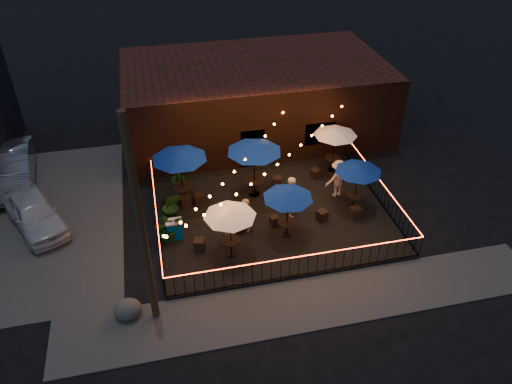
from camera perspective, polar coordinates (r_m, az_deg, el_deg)
ground at (r=20.81m, az=3.23°, el=-6.10°), size 110.00×110.00×0.00m
patio at (r=22.24m, az=1.86°, el=-2.62°), size 10.00×8.00×0.15m
sidewalk at (r=18.61m, az=5.97°, el=-12.52°), size 18.00×2.50×0.05m
brick_building at (r=28.10m, az=-0.16°, el=10.68°), size 14.00×8.00×4.00m
utility_pole at (r=15.74m, az=-12.96°, el=-4.11°), size 0.26×0.26×8.00m
fence_front at (r=18.97m, az=4.93°, el=-8.51°), size 10.00×0.04×1.04m
fence_left at (r=21.40m, az=-11.21°, el=-3.17°), size 0.04×8.00×1.04m
fence_right at (r=23.45m, az=13.81°, el=0.26°), size 0.04×8.00×1.04m
festoon_lights at (r=20.38m, az=-0.55°, el=1.88°), size 10.02×8.72×1.32m
cafe_table_0 at (r=18.87m, az=-3.01°, el=-2.46°), size 2.14×2.14×2.26m
cafe_table_1 at (r=21.78m, az=-8.76°, el=4.15°), size 3.19×3.19×2.70m
cafe_table_2 at (r=19.81m, az=3.69°, el=-0.35°), size 2.50×2.50×2.27m
cafe_table_3 at (r=21.98m, az=-0.19°, el=5.00°), size 2.82×2.82×2.73m
cafe_table_4 at (r=21.82m, az=11.64°, el=2.60°), size 2.26×2.26×2.26m
cafe_table_5 at (r=24.30m, az=9.07°, el=6.74°), size 2.80×2.80×2.33m
bistro_chair_0 at (r=20.35m, az=-6.48°, el=-5.99°), size 0.50×0.50×0.49m
bistro_chair_1 at (r=20.62m, az=-3.12°, el=-5.29°), size 0.41×0.41×0.40m
bistro_chair_2 at (r=22.74m, az=-8.08°, el=-0.99°), size 0.51×0.51×0.51m
bistro_chair_3 at (r=22.84m, az=-6.50°, el=-0.72°), size 0.40×0.40×0.47m
bistro_chair_4 at (r=21.11m, az=-1.88°, el=-4.06°), size 0.46×0.46×0.42m
bistro_chair_5 at (r=21.47m, az=2.13°, el=-3.28°), size 0.40×0.40×0.42m
bistro_chair_6 at (r=23.44m, az=-0.62°, el=0.65°), size 0.55×0.55×0.51m
bistro_chair_7 at (r=23.81m, az=2.44°, el=1.22°), size 0.52×0.52×0.50m
bistro_chair_8 at (r=21.89m, az=7.55°, el=-2.67°), size 0.51×0.51×0.47m
bistro_chair_9 at (r=22.27m, az=11.26°, el=-2.30°), size 0.46×0.46×0.50m
bistro_chair_10 at (r=24.56m, az=6.82°, el=2.11°), size 0.48×0.48×0.46m
bistro_chair_11 at (r=24.58m, az=9.59°, el=1.79°), size 0.42×0.42×0.41m
patron_a at (r=21.60m, az=4.17°, el=-0.51°), size 0.67×0.83×1.97m
patron_b at (r=20.84m, az=-1.16°, el=-2.68°), size 0.73×0.86×1.54m
patron_c at (r=23.06m, az=9.34°, el=1.51°), size 1.30×0.86×1.87m
potted_shrub_a at (r=20.74m, az=-10.02°, el=-3.98°), size 1.34×1.22×1.30m
potted_shrub_b at (r=21.61m, az=-9.61°, el=-1.65°), size 1.04×0.94×1.55m
potted_shrub_c at (r=23.80m, az=-8.92°, el=1.77°), size 0.86×0.86×1.20m
cooler at (r=20.91m, az=-9.31°, el=-4.22°), size 0.67×0.49×0.88m
boulder at (r=18.43m, az=-14.43°, el=-12.84°), size 1.09×0.99×0.73m
car_white at (r=23.31m, az=-24.01°, el=-2.16°), size 3.41×4.59×1.45m
car_silver at (r=26.71m, az=-26.01°, el=2.49°), size 2.25×5.11×1.63m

